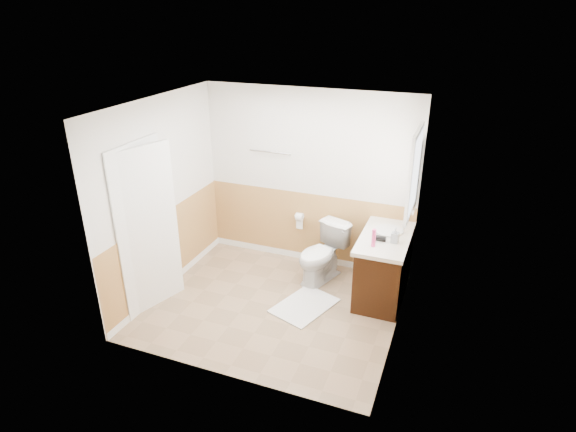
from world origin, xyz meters
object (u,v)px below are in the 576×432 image
at_px(vanity_cabinet, 383,268).
at_px(lotion_bottle, 374,238).
at_px(toilet, 322,254).
at_px(soap_dispenser, 395,235).
at_px(bath_mat, 304,306).

height_order(vanity_cabinet, lotion_bottle, lotion_bottle).
distance_m(toilet, soap_dispenser, 1.13).
distance_m(vanity_cabinet, soap_dispenser, 0.57).
xyz_separation_m(bath_mat, vanity_cabinet, (0.85, 0.61, 0.39)).
xyz_separation_m(toilet, bath_mat, (0.00, -0.69, -0.38)).
relative_size(bath_mat, vanity_cabinet, 0.73).
height_order(toilet, lotion_bottle, lotion_bottle).
xyz_separation_m(bath_mat, lotion_bottle, (0.75, 0.29, 0.95)).
height_order(bath_mat, vanity_cabinet, vanity_cabinet).
relative_size(toilet, vanity_cabinet, 0.72).
distance_m(bath_mat, soap_dispenser, 1.43).
distance_m(bath_mat, lotion_bottle, 1.24).
bearing_deg(vanity_cabinet, soap_dispenser, -47.92).
distance_m(bath_mat, vanity_cabinet, 1.12).
bearing_deg(soap_dispenser, bath_mat, -153.58).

